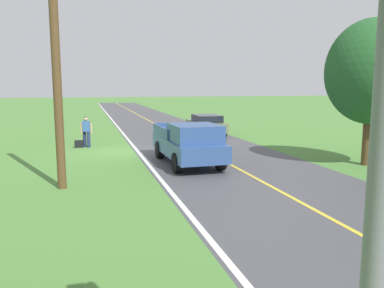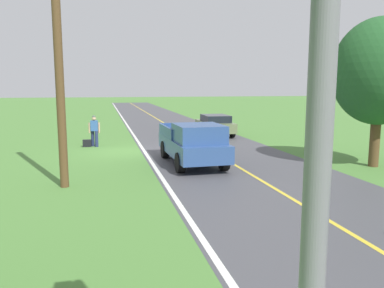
{
  "view_description": "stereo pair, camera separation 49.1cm",
  "coord_description": "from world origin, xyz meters",
  "views": [
    {
      "loc": [
        1.64,
        19.98,
        3.37
      ],
      "look_at": [
        -1.54,
        8.36,
        1.57
      ],
      "focal_mm": 36.46,
      "sensor_mm": 36.0,
      "label": 1
    },
    {
      "loc": [
        1.17,
        20.1,
        3.37
      ],
      "look_at": [
        -1.54,
        8.36,
        1.57
      ],
      "focal_mm": 36.46,
      "sensor_mm": 36.0,
      "label": 2
    }
  ],
  "objects": [
    {
      "name": "lane_edge_line",
      "position": [
        -0.9,
        0.0,
        0.01
      ],
      "size": [
        0.16,
        117.6,
        0.0
      ],
      "primitive_type": "cube",
      "color": "silver",
      "rests_on": "ground"
    },
    {
      "name": "ground_plane",
      "position": [
        0.0,
        0.0,
        0.0
      ],
      "size": [
        200.0,
        200.0,
        0.0
      ],
      "primitive_type": "plane",
      "color": "#4C7F38"
    },
    {
      "name": "lane_centre_line",
      "position": [
        -4.32,
        0.0,
        0.01
      ],
      "size": [
        0.14,
        117.6,
        0.0
      ],
      "primitive_type": "cube",
      "color": "gold",
      "rests_on": "ground"
    },
    {
      "name": "pickup_truck_passing",
      "position": [
        -2.61,
        4.01,
        0.97
      ],
      "size": [
        2.2,
        5.45,
        1.82
      ],
      "color": "#2D4C84",
      "rests_on": "ground"
    },
    {
      "name": "sedan_near_oncoming",
      "position": [
        -6.34,
        -5.46,
        0.75
      ],
      "size": [
        2.03,
        4.45,
        1.41
      ],
      "color": "#66754C",
      "rests_on": "ground"
    },
    {
      "name": "tree_far_side_near",
      "position": [
        -9.93,
        6.09,
        3.94
      ],
      "size": [
        3.8,
        3.8,
        6.14
      ],
      "color": "brown",
      "rests_on": "ground"
    },
    {
      "name": "road_surface",
      "position": [
        -4.32,
        0.0,
        0.0
      ],
      "size": [
        7.2,
        120.0,
        0.0
      ],
      "primitive_type": "cube",
      "color": "#47474C",
      "rests_on": "ground"
    },
    {
      "name": "utility_pole_roadside",
      "position": [
        2.48,
        6.71,
        4.34
      ],
      "size": [
        0.28,
        0.28,
        8.69
      ],
      "primitive_type": "cylinder",
      "color": "brown",
      "rests_on": "ground"
    },
    {
      "name": "traffic_light_mast",
      "position": [
        0.09,
        18.08,
        3.55
      ],
      "size": [
        0.61,
        0.32,
        5.2
      ],
      "color": "slate",
      "rests_on": "ground"
    },
    {
      "name": "hitchhiker_walking",
      "position": [
        1.63,
        -2.2,
        0.98
      ],
      "size": [
        0.62,
        0.52,
        1.75
      ],
      "color": "navy",
      "rests_on": "ground"
    },
    {
      "name": "suitcase_carried",
      "position": [
        2.05,
        -2.13,
        0.2
      ],
      "size": [
        0.46,
        0.21,
        0.41
      ],
      "primitive_type": "cube",
      "rotation": [
        0.0,
        0.0,
        1.55
      ],
      "color": "black",
      "rests_on": "ground"
    }
  ]
}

